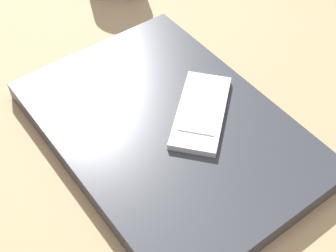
# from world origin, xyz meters

# --- Properties ---
(desk_surface) EXTENTS (1.20, 0.80, 0.03)m
(desk_surface) POSITION_xyz_m (0.00, 0.00, 0.01)
(desk_surface) COLOR tan
(desk_surface) RESTS_ON ground
(laptop_closed) EXTENTS (0.35, 0.25, 0.02)m
(laptop_closed) POSITION_xyz_m (-0.05, 0.02, 0.04)
(laptop_closed) COLOR #33353D
(laptop_closed) RESTS_ON desk_surface
(cell_phone_on_laptop) EXTENTS (0.12, 0.13, 0.01)m
(cell_phone_on_laptop) POSITION_xyz_m (-0.04, 0.06, 0.06)
(cell_phone_on_laptop) COLOR silver
(cell_phone_on_laptop) RESTS_ON laptop_closed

